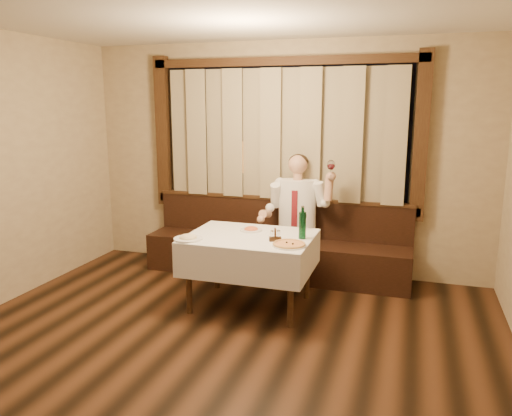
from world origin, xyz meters
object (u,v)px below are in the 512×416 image
(pasta_red, at_px, (251,228))
(pizza, at_px, (289,244))
(banquette, at_px, (276,250))
(dining_table, at_px, (250,245))
(green_bottle, at_px, (302,225))
(cruet_caddy, at_px, (275,237))
(pasta_cream, at_px, (188,236))
(seated_man, at_px, (296,209))

(pasta_red, bearing_deg, pizza, -39.52)
(banquette, xyz_separation_m, pizza, (0.47, -1.27, 0.46))
(dining_table, relative_size, pizza, 3.90)
(green_bottle, bearing_deg, cruet_caddy, -144.09)
(banquette, distance_m, pizza, 1.43)
(pizza, relative_size, pasta_cream, 1.15)
(banquette, xyz_separation_m, pasta_red, (-0.05, -0.84, 0.48))
(cruet_caddy, relative_size, seated_man, 0.09)
(pizza, relative_size, cruet_caddy, 2.51)
(pasta_red, xyz_separation_m, cruet_caddy, (0.35, -0.31, 0.01))
(dining_table, distance_m, pasta_red, 0.24)
(pizza, height_order, green_bottle, green_bottle)
(pizza, height_order, seated_man, seated_man)
(green_bottle, xyz_separation_m, seated_man, (-0.27, 0.89, -0.04))
(cruet_caddy, xyz_separation_m, seated_man, (-0.04, 1.05, 0.05))
(pasta_cream, bearing_deg, dining_table, 32.56)
(banquette, relative_size, pasta_cream, 11.28)
(pasta_red, height_order, cruet_caddy, cruet_caddy)
(dining_table, bearing_deg, cruet_caddy, -22.21)
(banquette, distance_m, seated_man, 0.61)
(seated_man, bearing_deg, banquette, 160.79)
(dining_table, xyz_separation_m, cruet_caddy, (0.30, -0.12, 0.15))
(pasta_red, height_order, pasta_cream, pasta_cream)
(dining_table, xyz_separation_m, pasta_red, (-0.05, 0.18, 0.14))
(banquette, height_order, seated_man, seated_man)
(cruet_caddy, bearing_deg, green_bottle, 14.77)
(banquette, relative_size, seated_man, 2.15)
(green_bottle, bearing_deg, pizza, -102.00)
(banquette, height_order, green_bottle, green_bottle)
(pasta_red, relative_size, cruet_caddy, 1.80)
(pasta_cream, xyz_separation_m, green_bottle, (1.06, 0.38, 0.10))
(dining_table, height_order, green_bottle, green_bottle)
(pizza, relative_size, pasta_red, 1.39)
(green_bottle, bearing_deg, banquette, 118.45)
(dining_table, height_order, pasta_cream, pasta_cream)
(pasta_red, bearing_deg, dining_table, -75.26)
(dining_table, distance_m, cruet_caddy, 0.36)
(dining_table, xyz_separation_m, seated_man, (0.26, 0.93, 0.20))
(green_bottle, height_order, seated_man, seated_man)
(pasta_cream, bearing_deg, pasta_red, 47.38)
(dining_table, bearing_deg, pizza, -27.31)
(green_bottle, distance_m, cruet_caddy, 0.30)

